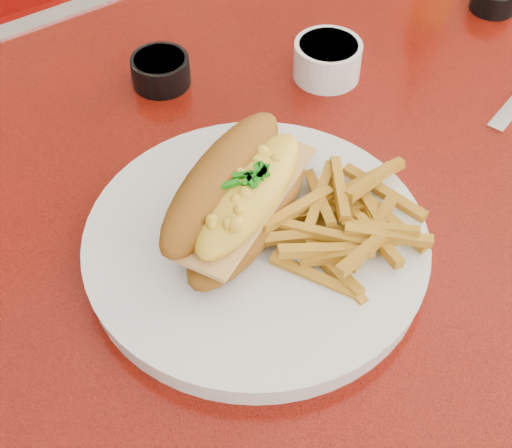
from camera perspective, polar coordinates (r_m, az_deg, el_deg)
ground at (r=1.41m, az=5.66°, el=-16.44°), size 8.00×8.00×0.00m
diner_table at (r=0.90m, az=8.53°, el=0.03°), size 1.23×0.83×0.77m
booth_bench_far at (r=1.63m, az=-11.90°, el=10.17°), size 1.20×0.51×0.90m
dinner_plate at (r=0.65m, az=0.00°, el=-1.61°), size 0.34×0.34×0.02m
mac_hoagie at (r=0.62m, az=-1.31°, el=2.29°), size 0.21×0.17×0.08m
fries_pile at (r=0.63m, az=6.93°, el=0.24°), size 0.16×0.16×0.04m
fork at (r=0.68m, az=4.33°, el=2.64°), size 0.03×0.13×0.00m
gravy_ramekin at (r=0.84m, az=5.73°, el=13.01°), size 0.09×0.09×0.04m
sauce_cup_left at (r=0.83m, az=-7.64°, el=12.15°), size 0.09×0.09×0.03m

